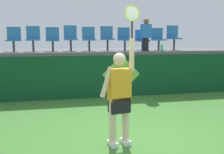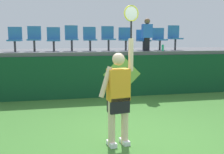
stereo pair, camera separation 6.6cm
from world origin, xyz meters
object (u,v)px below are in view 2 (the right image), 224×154
Objects in this scene: tennis_player at (119,94)px; stadium_chair_8 at (159,38)px; stadium_chair_5 at (108,37)px; tennis_ball at (112,140)px; stadium_chair_2 at (54,38)px; stadium_chair_4 at (90,38)px; stadium_chair_6 at (125,38)px; stadium_chair_1 at (34,37)px; water_bottle at (163,48)px; stadium_chair_9 at (175,36)px; stadium_chair_0 at (15,38)px; spectator_0 at (147,34)px; stadium_chair_3 at (72,37)px; stadium_chair_7 at (143,39)px.

tennis_player is 5.46m from stadium_chair_8.
tennis_player is 2.93× the size of stadium_chair_5.
tennis_player is at bearing -98.54° from stadium_chair_5.
tennis_player is 37.99× the size of tennis_ball.
stadium_chair_4 is at bearing -0.03° from stadium_chair_2.
stadium_chair_2 is at bearing 103.32° from tennis_ball.
stadium_chair_8 reaches higher than stadium_chair_2.
stadium_chair_6 is at bearing 179.96° from stadium_chair_8.
water_bottle is at bearing -8.45° from stadium_chair_1.
stadium_chair_1 is 4.40m from stadium_chair_8.
stadium_chair_9 is (3.21, 4.70, 1.04)m from tennis_player.
stadium_chair_0 is 1.00× the size of stadium_chair_8.
stadium_chair_5 reaches higher than water_bottle.
stadium_chair_0 is 4.42m from spectator_0.
stadium_chair_3 is at bearing 170.47° from spectator_0.
stadium_chair_9 is at bearing 0.04° from stadium_chair_0.
stadium_chair_2 is (-1.07, 4.53, 1.89)m from tennis_ball.
water_bottle is at bearing -22.63° from spectator_0.
stadium_chair_3 reaches higher than stadium_chair_2.
spectator_0 reaches higher than stadium_chair_8.
stadium_chair_0 is at bearing -179.93° from stadium_chair_1.
tennis_ball is 0.08× the size of stadium_chair_5.
stadium_chair_8 is at bearing 0.36° from stadium_chair_7.
stadium_chair_1 is 1.04× the size of stadium_chair_2.
stadium_chair_4 is at bearing 179.84° from stadium_chair_7.
water_bottle is 4.35m from stadium_chair_1.
tennis_ball is at bearing -99.99° from stadium_chair_5.
stadium_chair_0 is 0.73× the size of spectator_0.
stadium_chair_1 is 2.50m from stadium_chair_5.
water_bottle is at bearing -138.35° from stadium_chair_9.
tennis_player is 3.11× the size of stadium_chair_8.
stadium_chair_3 is (1.23, 0.00, 0.02)m from stadium_chair_1.
water_bottle is 0.24× the size of stadium_chair_9.
stadium_chair_5 is (0.80, 4.53, 1.93)m from tennis_ball.
stadium_chair_1 reaches higher than stadium_chair_4.
tennis_ball is at bearing -107.43° from stadium_chair_6.
tennis_player reaches higher than stadium_chair_9.
stadium_chair_4 is 2.55m from stadium_chair_8.
water_bottle is 0.25× the size of stadium_chair_5.
stadium_chair_4 is (-2.43, 0.64, 0.35)m from water_bottle.
stadium_chair_9 is (3.15, 0.00, 0.05)m from stadium_chair_4.
stadium_chair_5 is at bearing -179.94° from stadium_chair_9.
stadium_chair_4 is at bearing 89.27° from tennis_player.
tennis_ball is 5.32m from stadium_chair_7.
tennis_player is 5.18m from stadium_chair_7.
stadium_chair_8 reaches higher than tennis_ball.
stadium_chair_3 reaches higher than water_bottle.
stadium_chair_7 is at bearing -0.09° from stadium_chair_1.
stadium_chair_5 is (3.11, 0.00, 0.03)m from stadium_chair_0.
tennis_ball is 0.08× the size of stadium_chair_4.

